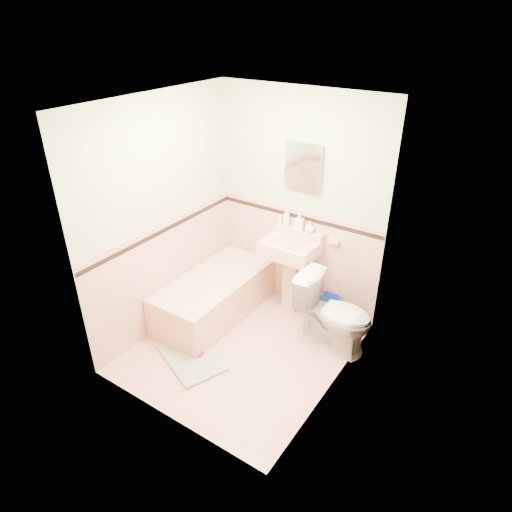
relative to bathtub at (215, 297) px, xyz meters
The scene contains 32 objects.
floor 0.75m from the bathtub, 27.65° to the right, with size 2.20×2.20×0.00m, color #E1A993.
ceiling 2.38m from the bathtub, 27.65° to the right, with size 2.20×2.20×0.00m, color white.
wall_back 1.43m from the bathtub, 50.71° to the left, with size 2.50×2.50×0.00m, color #EFE6C3.
wall_front 1.87m from the bathtub, 66.22° to the right, with size 2.50×2.50×0.00m, color #EFE6C3.
wall_left 1.14m from the bathtub, 138.27° to the right, with size 2.50×2.50×0.00m, color #EFE6C3.
wall_right 1.95m from the bathtub, 11.45° to the right, with size 2.50×2.50×0.00m, color #EFE6C3.
wainscot_back 1.05m from the bathtub, 50.27° to the left, with size 2.00×2.00×0.00m, color #E3AE98.
wainscot_front 1.60m from the bathtub, 66.05° to the right, with size 2.00×2.00×0.00m, color #E3AE98.
wainscot_left 0.61m from the bathtub, 137.33° to the right, with size 2.20×2.20×0.00m, color #E3AE98.
wainscot_right 1.69m from the bathtub, 11.53° to the right, with size 2.20×2.20×0.00m, color #E3AE98.
accent_back 1.33m from the bathtub, 50.04° to the left, with size 2.00×2.00×0.00m, color black.
accent_front 1.79m from the bathtub, 65.95° to the right, with size 2.00×2.00×0.00m, color black.
accent_left 1.02m from the bathtub, 136.85° to the right, with size 2.20×2.20×0.00m, color black.
accent_right 1.87m from the bathtub, 11.57° to the right, with size 2.20×2.20×0.00m, color black.
cap_back 1.40m from the bathtub, 50.04° to the left, with size 2.00×2.00×0.00m, color #E1A899.
cap_front 1.84m from the bathtub, 65.95° to the right, with size 2.00×2.00×0.00m, color #E1A899.
cap_left 1.11m from the bathtub, 136.85° to the right, with size 2.20×2.20×0.00m, color #E1A899.
cap_right 1.92m from the bathtub, 11.57° to the right, with size 2.20×2.20×0.00m, color #E1A899.
bathtub is the anchor object (origin of this frame).
tub_faucet 0.83m from the bathtub, 90.00° to the left, with size 0.04×0.04×0.12m, color silver.
sink 0.89m from the bathtub, 37.93° to the left, with size 0.59×0.48×0.92m, color #DCA590, non-canonical shape.
sink_faucet 1.20m from the bathtub, 44.58° to the left, with size 0.02×0.02×0.10m, color silver.
medicine_cabinet 1.78m from the bathtub, 47.42° to the left, with size 0.41×0.04×0.51m, color white.
soap_dish 1.51m from the bathtub, 33.57° to the left, with size 0.11×0.06×0.04m, color #DCA590.
soap_bottle_left 1.23m from the bathtub, 54.01° to the left, with size 0.08×0.08×0.21m, color #B2B2B2.
soap_bottle_mid 1.31m from the bathtub, 46.21° to the left, with size 0.09×0.09×0.20m, color #B2B2B2.
soap_bottle_right 1.36m from the bathtub, 41.25° to the left, with size 0.10×0.10×0.13m, color #B2B2B2.
tube 1.17m from the bathtub, 58.69° to the left, with size 0.04×0.04×0.12m, color white.
toilet 1.41m from the bathtub, ahead, with size 0.45×0.79×0.81m, color white.
bucket 1.31m from the bathtub, 29.55° to the left, with size 0.28×0.28×0.28m, color #09229B, non-canonical shape.
bath_mat 0.84m from the bathtub, 68.84° to the right, with size 0.71×0.47×0.03m, color gray.
shoe 0.77m from the bathtub, 66.35° to the right, with size 0.14×0.06×0.05m, color #BF1E59.
Camera 1 is at (2.16, -2.99, 3.16)m, focal length 31.60 mm.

